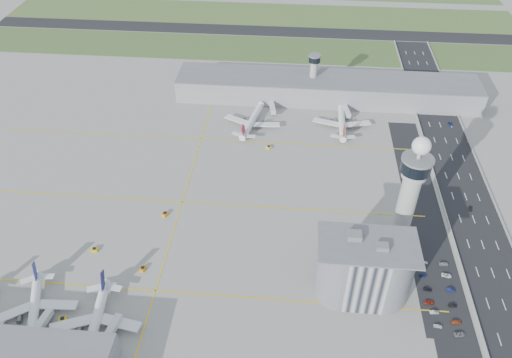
# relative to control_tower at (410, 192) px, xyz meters

# --- Properties ---
(ground) EXTENTS (1000.00, 1000.00, 0.00)m
(ground) POSITION_rel_control_tower_xyz_m (-72.00, -8.00, -35.04)
(ground) COLOR #9F9D94
(grass_strip_0) EXTENTS (480.00, 50.00, 0.08)m
(grass_strip_0) POSITION_rel_control_tower_xyz_m (-92.00, 217.00, -35.00)
(grass_strip_0) COLOR #3F5528
(grass_strip_0) RESTS_ON ground
(grass_strip_1) EXTENTS (480.00, 60.00, 0.08)m
(grass_strip_1) POSITION_rel_control_tower_xyz_m (-92.00, 292.00, -35.00)
(grass_strip_1) COLOR #45612E
(grass_strip_1) RESTS_ON ground
(runway) EXTENTS (480.00, 22.00, 0.10)m
(runway) POSITION_rel_control_tower_xyz_m (-92.00, 254.00, -34.98)
(runway) COLOR black
(runway) RESTS_ON ground
(highway) EXTENTS (28.00, 500.00, 0.10)m
(highway) POSITION_rel_control_tower_xyz_m (43.00, -8.00, -34.99)
(highway) COLOR black
(highway) RESTS_ON ground
(barrier_left) EXTENTS (0.60, 500.00, 1.20)m
(barrier_left) POSITION_rel_control_tower_xyz_m (29.00, -8.00, -34.44)
(barrier_left) COLOR #9E9E99
(barrier_left) RESTS_ON ground
(landside_road) EXTENTS (18.00, 260.00, 0.08)m
(landside_road) POSITION_rel_control_tower_xyz_m (18.00, -18.00, -35.00)
(landside_road) COLOR black
(landside_road) RESTS_ON ground
(parking_lot) EXTENTS (20.00, 44.00, 0.10)m
(parking_lot) POSITION_rel_control_tower_xyz_m (16.00, -30.00, -34.99)
(parking_lot) COLOR black
(parking_lot) RESTS_ON ground
(taxiway_line_h_0) EXTENTS (260.00, 0.60, 0.01)m
(taxiway_line_h_0) POSITION_rel_control_tower_xyz_m (-112.00, -38.00, -35.04)
(taxiway_line_h_0) COLOR yellow
(taxiway_line_h_0) RESTS_ON ground
(taxiway_line_h_1) EXTENTS (260.00, 0.60, 0.01)m
(taxiway_line_h_1) POSITION_rel_control_tower_xyz_m (-112.00, 22.00, -35.04)
(taxiway_line_h_1) COLOR yellow
(taxiway_line_h_1) RESTS_ON ground
(taxiway_line_h_2) EXTENTS (260.00, 0.60, 0.01)m
(taxiway_line_h_2) POSITION_rel_control_tower_xyz_m (-112.00, 82.00, -35.04)
(taxiway_line_h_2) COLOR yellow
(taxiway_line_h_2) RESTS_ON ground
(taxiway_line_v) EXTENTS (0.60, 260.00, 0.01)m
(taxiway_line_v) POSITION_rel_control_tower_xyz_m (-112.00, 22.00, -35.04)
(taxiway_line_v) COLOR yellow
(taxiway_line_v) RESTS_ON ground
(control_tower) EXTENTS (14.00, 14.00, 64.50)m
(control_tower) POSITION_rel_control_tower_xyz_m (0.00, 0.00, 0.00)
(control_tower) COLOR #ADAAA5
(control_tower) RESTS_ON ground
(secondary_tower) EXTENTS (8.60, 8.60, 31.90)m
(secondary_tower) POSITION_rel_control_tower_xyz_m (-42.00, 142.00, -16.24)
(secondary_tower) COLOR #ADAAA5
(secondary_tower) RESTS_ON ground
(admin_building) EXTENTS (42.00, 24.00, 33.50)m
(admin_building) POSITION_rel_control_tower_xyz_m (-20.01, -30.00, -19.74)
(admin_building) COLOR #B2B2B7
(admin_building) RESTS_ON ground
(terminal_pier) EXTENTS (210.00, 32.00, 15.80)m
(terminal_pier) POSITION_rel_control_tower_xyz_m (-32.00, 140.00, -27.14)
(terminal_pier) COLOR gray
(terminal_pier) RESTS_ON ground
(airplane_near_b) EXTENTS (48.42, 52.41, 12.01)m
(airplane_near_b) POSITION_rel_control_tower_xyz_m (-159.95, -55.90, -29.04)
(airplane_near_b) COLOR white
(airplane_near_b) RESTS_ON ground
(airplane_near_c) EXTENTS (43.33, 49.36, 12.73)m
(airplane_near_c) POSITION_rel_control_tower_xyz_m (-131.59, -60.74, -28.68)
(airplane_near_c) COLOR white
(airplane_near_c) RESTS_ON ground
(airplane_far_a) EXTENTS (46.17, 51.39, 12.50)m
(airplane_far_a) POSITION_rel_control_tower_xyz_m (-80.95, 101.40, -28.79)
(airplane_far_a) COLOR white
(airplane_far_a) RESTS_ON ground
(airplane_far_b) EXTENTS (38.73, 45.41, 12.60)m
(airplane_far_b) POSITION_rel_control_tower_xyz_m (-22.32, 105.74, -28.74)
(airplane_far_b) COLOR white
(airplane_far_b) RESTS_ON ground
(jet_bridge_near_1) EXTENTS (5.39, 14.31, 5.70)m
(jet_bridge_near_1) POSITION_rel_control_tower_xyz_m (-155.00, -69.00, -32.19)
(jet_bridge_near_1) COLOR silver
(jet_bridge_near_1) RESTS_ON ground
(jet_bridge_near_2) EXTENTS (5.39, 14.31, 5.70)m
(jet_bridge_near_2) POSITION_rel_control_tower_xyz_m (-125.00, -69.00, -32.19)
(jet_bridge_near_2) COLOR silver
(jet_bridge_near_2) RESTS_ON ground
(jet_bridge_far_0) EXTENTS (5.39, 14.31, 5.70)m
(jet_bridge_far_0) POSITION_rel_control_tower_xyz_m (-70.00, 124.00, -32.19)
(jet_bridge_far_0) COLOR silver
(jet_bridge_far_0) RESTS_ON ground
(jet_bridge_far_1) EXTENTS (5.39, 14.31, 5.70)m
(jet_bridge_far_1) POSITION_rel_control_tower_xyz_m (-20.00, 124.00, -32.19)
(jet_bridge_far_1) COLOR silver
(jet_bridge_far_1) RESTS_ON ground
(tug_0) EXTENTS (3.75, 2.86, 1.99)m
(tug_0) POSITION_rel_control_tower_xyz_m (-147.46, -57.04, -34.05)
(tug_0) COLOR #ECAE0D
(tug_0) RESTS_ON ground
(tug_1) EXTENTS (3.20, 2.25, 1.83)m
(tug_1) POSITION_rel_control_tower_xyz_m (-147.47, -16.85, -34.13)
(tug_1) COLOR #DBB505
(tug_1) RESTS_ON ground
(tug_2) EXTENTS (2.97, 3.68, 1.87)m
(tug_2) POSITION_rel_control_tower_xyz_m (-120.77, -26.55, -34.10)
(tug_2) COLOR orange
(tug_2) RESTS_ON ground
(tug_3) EXTENTS (3.63, 4.16, 2.02)m
(tug_3) POSITION_rel_control_tower_xyz_m (-118.81, 10.89, -34.03)
(tug_3) COLOR orange
(tug_3) RESTS_ON ground
(tug_4) EXTENTS (3.79, 3.87, 1.87)m
(tug_4) POSITION_rel_control_tower_xyz_m (-68.45, 75.60, -34.11)
(tug_4) COLOR gold
(tug_4) RESTS_ON ground
(tug_5) EXTENTS (3.05, 3.67, 1.83)m
(tug_5) POSITION_rel_control_tower_xyz_m (-24.88, 106.31, -34.13)
(tug_5) COLOR gold
(tug_5) RESTS_ON ground
(car_lot_0) EXTENTS (3.82, 1.83, 1.26)m
(car_lot_0) POSITION_rel_control_tower_xyz_m (11.68, -46.04, -34.41)
(car_lot_0) COLOR silver
(car_lot_0) RESTS_ON ground
(car_lot_1) EXTENTS (4.12, 1.86, 1.31)m
(car_lot_1) POSITION_rel_control_tower_xyz_m (11.47, -39.11, -34.38)
(car_lot_1) COLOR #ADAEAF
(car_lot_1) RESTS_ON ground
(car_lot_2) EXTENTS (4.10, 1.98, 1.13)m
(car_lot_2) POSITION_rel_control_tower_xyz_m (10.25, -34.05, -34.48)
(car_lot_2) COLOR #A62514
(car_lot_2) RESTS_ON ground
(car_lot_3) EXTENTS (3.94, 2.10, 1.09)m
(car_lot_3) POSITION_rel_control_tower_xyz_m (10.76, -26.77, -34.50)
(car_lot_3) COLOR black
(car_lot_3) RESTS_ON ground
(car_lot_4) EXTENTS (3.42, 1.68, 1.12)m
(car_lot_4) POSITION_rel_control_tower_xyz_m (10.03, -18.71, -34.48)
(car_lot_4) COLOR navy
(car_lot_4) RESTS_ON ground
(car_lot_5) EXTENTS (3.34, 1.17, 1.10)m
(car_lot_5) POSITION_rel_control_tower_xyz_m (11.90, -10.85, -34.49)
(car_lot_5) COLOR silver
(car_lot_5) RESTS_ON ground
(car_lot_6) EXTENTS (4.97, 2.92, 1.30)m
(car_lot_6) POSITION_rel_control_tower_xyz_m (19.85, -49.40, -34.39)
(car_lot_6) COLOR gray
(car_lot_6) RESTS_ON ground
(car_lot_7) EXTENTS (4.33, 1.88, 1.24)m
(car_lot_7) POSITION_rel_control_tower_xyz_m (19.88, -43.34, -34.42)
(car_lot_7) COLOR #A8401B
(car_lot_7) RESTS_ON ground
(car_lot_8) EXTENTS (3.83, 1.78, 1.27)m
(car_lot_8) POSITION_rel_control_tower_xyz_m (20.16, -34.77, -34.41)
(car_lot_8) COLOR black
(car_lot_8) RESTS_ON ground
(car_lot_9) EXTENTS (3.98, 1.65, 1.28)m
(car_lot_9) POSITION_rel_control_tower_xyz_m (21.13, -26.19, -34.40)
(car_lot_9) COLOR navy
(car_lot_9) RESTS_ON ground
(car_lot_10) EXTENTS (4.92, 2.77, 1.30)m
(car_lot_10) POSITION_rel_control_tower_xyz_m (20.87, -17.93, -34.39)
(car_lot_10) COLOR white
(car_lot_10) RESTS_ON ground
(car_lot_11) EXTENTS (4.65, 2.27, 1.30)m
(car_lot_11) POSITION_rel_control_tower_xyz_m (20.99, -10.95, -34.39)
(car_lot_11) COLOR #8B8DA1
(car_lot_11) RESTS_ON ground
(car_hw_1) EXTENTS (1.83, 3.83, 1.21)m
(car_hw_1) POSITION_rel_control_tower_xyz_m (42.87, 29.55, -34.43)
(car_hw_1) COLOR black
(car_hw_1) RESTS_ON ground
(car_hw_2) EXTENTS (2.44, 4.42, 1.17)m
(car_hw_2) POSITION_rel_control_tower_xyz_m (49.57, 112.73, -34.45)
(car_hw_2) COLOR navy
(car_hw_2) RESTS_ON ground
(car_hw_4) EXTENTS (1.99, 3.74, 1.21)m
(car_hw_4) POSITION_rel_control_tower_xyz_m (36.94, 172.73, -34.44)
(car_hw_4) COLOR gray
(car_hw_4) RESTS_ON ground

